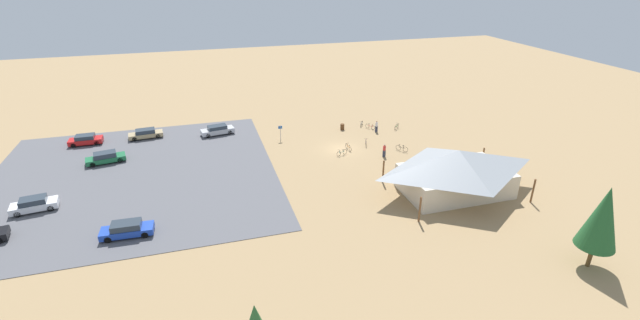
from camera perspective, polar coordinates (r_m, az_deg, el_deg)
The scene contains 22 objects.
ground at distance 59.18m, azimuth 2.75°, elevation 1.42°, with size 160.00×160.00×0.00m, color #9E7F56.
parking_lot_asphalt at distance 56.18m, azimuth -23.21°, elevation -1.98°, with size 32.78×33.35×0.05m, color #56565B.
bike_pavilion at distance 49.34m, azimuth 17.44°, elevation -1.14°, with size 13.51×9.01×5.00m.
trash_bin at distance 66.05m, azimuth 2.94°, elevation 4.36°, with size 0.60×0.60×0.90m, color brown.
lot_sign at distance 62.00m, azimuth -5.22°, elevation 3.85°, with size 0.56×0.08×2.20m.
pine_center at distance 41.45m, azimuth 33.02°, elevation -6.32°, with size 3.09×3.09×7.47m.
bicycle_white_yard_left at distance 67.84m, azimuth 5.46°, elevation 4.75°, with size 0.92×1.38×0.79m.
bicycle_red_edge_south at distance 66.77m, azimuth 6.59°, elevation 4.37°, with size 0.98×1.46×0.83m.
bicycle_purple_yard_center at distance 60.51m, azimuth 6.04°, elevation 2.21°, with size 0.70×1.63×0.84m.
bicycle_teal_back_row at distance 57.20m, azimuth 2.87°, elevation 0.97°, with size 1.65×0.69×0.86m.
bicycle_orange_yard_front at distance 58.85m, azimuth 3.74°, elevation 1.64°, with size 0.48×1.69×0.84m.
bicycle_green_lone_west at distance 67.22m, azimuth 9.99°, elevation 4.29°, with size 1.26×1.18×0.84m.
bicycle_blue_trailside at distance 58.57m, azimuth 15.44°, elevation 0.64°, with size 0.48×1.66×0.86m.
bicycle_black_lone_east at distance 59.40m, azimuth 10.66°, elevation 1.50°, with size 1.10×1.43×0.86m.
car_silver_second_row at distance 65.64m, azimuth -13.27°, elevation 3.85°, with size 4.93×2.49×1.38m.
car_blue_near_entry at distance 44.41m, azimuth -23.95°, elevation -8.28°, with size 4.71×1.90×1.41m.
car_white_inner_stall at distance 53.16m, azimuth -33.34°, elevation -4.87°, with size 4.47×2.34×1.42m.
car_green_end_stall at distance 61.14m, azimuth -26.26°, elevation 0.29°, with size 4.87×2.59×1.38m.
car_red_front_row at distance 68.56m, azimuth -28.34°, elevation 2.36°, with size 4.31×1.93×1.37m.
car_tan_far_end at distance 67.42m, azimuth -21.85°, elevation 3.22°, with size 4.78×2.18×1.32m.
visitor_crossing_yard at distance 65.40m, azimuth 7.41°, elevation 4.41°, with size 0.36×0.36×1.76m.
visitor_near_lot at distance 57.09m, azimuth 8.41°, elevation 1.28°, with size 0.36×0.40×1.75m.
Camera 1 is at (18.05, 51.32, 23.30)m, focal length 24.45 mm.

